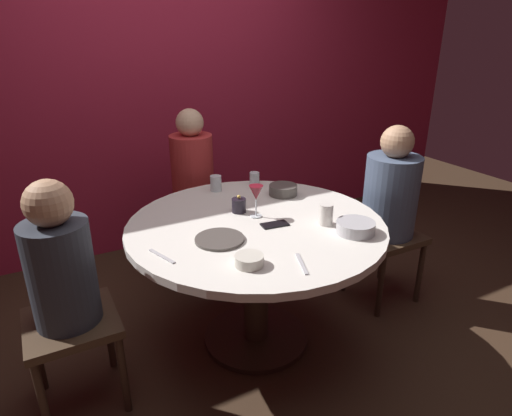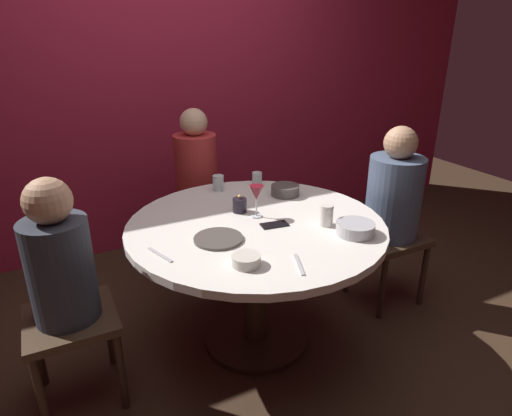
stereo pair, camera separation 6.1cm
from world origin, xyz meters
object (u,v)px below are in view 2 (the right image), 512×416
Objects in this scene: seated_diner_right at (394,198)px; seated_diner_back at (196,175)px; bowl_salad_center at (285,190)px; cup_by_left_diner at (257,179)px; seated_diner_left at (61,271)px; bowl_serving_large at (355,228)px; cup_near_candle at (218,183)px; candle_holder at (240,205)px; cell_phone at (274,225)px; dining_table at (256,248)px; wine_glass at (256,194)px; bowl_small_white at (246,260)px; cup_by_right_diner at (326,215)px; dinner_plate at (218,239)px.

seated_diner_back is at bearing -44.41° from seated_diner_right.
cup_by_left_diner reaches higher than bowl_salad_center.
seated_diner_left is 1.37m from bowl_serving_large.
cup_near_candle is at bearing 172.55° from cup_by_left_diner.
candle_holder is 0.71× the size of cell_phone.
seated_diner_left reaches higher than dining_table.
seated_diner_left is at bearing 0.00° from seated_diner_right.
seated_diner_left is at bearing -176.20° from wine_glass.
seated_diner_back reaches higher than cell_phone.
wine_glass is 1.40× the size of bowl_small_white.
seated_diner_back is 0.73m from bowl_salad_center.
wine_glass is (0.04, -0.87, 0.14)m from seated_diner_back.
bowl_small_white is at bearing -176.50° from bowl_serving_large.
candle_holder reaches higher than bowl_serving_large.
bowl_serving_large is 1.72× the size of cup_by_right_diner.
bowl_small_white is (-0.22, -0.55, -0.02)m from candle_holder.
bowl_salad_center is (0.34, -0.65, 0.04)m from seated_diner_back.
dining_table is at bearing -90.97° from cup_near_candle.
seated_diner_right is at bearing 17.84° from bowl_small_white.
dining_table is at bearing -118.51° from wine_glass.
wine_glass is at bearing 3.80° from seated_diner_left.
bowl_salad_center is 1.36× the size of bowl_small_white.
candle_holder is 0.90× the size of cup_by_right_diner.
candle_holder is (-0.02, -0.76, 0.05)m from seated_diner_back.
bowl_small_white is (-0.31, -0.30, 0.02)m from cell_phone.
wine_glass is 1.26× the size of cell_phone.
cup_by_right_diner is at bearing 114.56° from bowl_serving_large.
dinner_plate is at bearing 159.13° from bowl_serving_large.
bowl_serving_large is 0.61m from bowl_small_white.
seated_diner_back reaches higher than seated_diner_left.
bowl_serving_large is at bearing -50.62° from wine_glass.
wine_glass is 0.54m from bowl_small_white.
cup_near_candle reaches higher than cup_by_left_diner.
bowl_salad_center is 1.78× the size of cup_near_candle.
dinner_plate is at bearing -78.99° from cell_phone.
dinner_plate is 1.24× the size of bowl_serving_large.
bowl_serving_large is (0.37, -0.35, 0.18)m from dining_table.
bowl_serving_large reaches higher than dinner_plate.
seated_diner_left is at bearing -167.65° from bowl_salad_center.
cell_phone is (0.32, 0.03, -0.00)m from dinner_plate.
seated_diner_right is 0.86m from cup_by_left_diner.
bowl_salad_center is 0.88m from bowl_small_white.
dining_table is 0.48m from bowl_small_white.
dinner_plate is at bearing -149.47° from wine_glass.
cup_near_candle is (-0.06, 0.62, 0.04)m from cell_phone.
dining_table is at bearing 22.51° from dinner_plate.
cup_near_candle is (0.01, 0.54, 0.20)m from dining_table.
wine_glass is 1.83× the size of cup_near_candle.
seated_diner_back is at bearing 117.72° from bowl_salad_center.
dining_table is at bearing -140.22° from bowl_salad_center.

